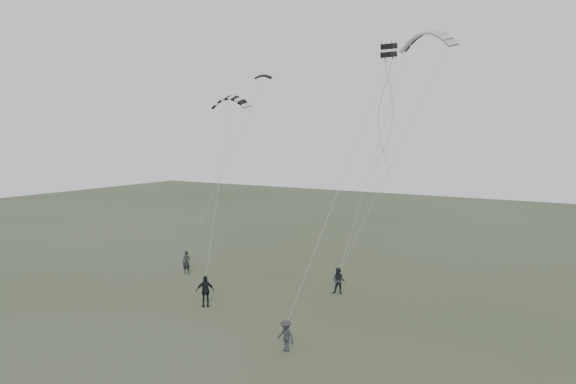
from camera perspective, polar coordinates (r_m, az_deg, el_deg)
The scene contains 9 objects.
ground at distance 35.57m, azimuth -5.80°, elevation -11.93°, with size 140.00×140.00×0.00m, color #36412A.
flyer_left at distance 44.73m, azimuth -10.27°, elevation -7.05°, with size 0.66×0.43×1.81m, color black.
flyer_right at distance 38.84m, azimuth 5.17°, elevation -8.98°, with size 0.88×0.69×1.81m, color #222227.
flyer_center at distance 36.43m, azimuth -8.42°, elevation -9.92°, with size 1.15×0.48×1.96m, color black.
flyer_far at distance 29.09m, azimuth -0.24°, elevation -14.38°, with size 1.04×0.60×1.61m, color #2C2C32.
kite_dark_small at distance 44.91m, azimuth -2.54°, elevation 11.73°, with size 1.35×0.40×0.47m, color black, non-canonical shape.
kite_pale_large at distance 43.38m, azimuth 13.97°, elevation 15.46°, with size 4.51×1.01×1.81m, color #A7AAAC, non-canonical shape.
kite_striped at distance 38.36m, azimuth -5.91°, elevation 9.51°, with size 2.72×0.68×1.10m, color black, non-canonical shape.
kite_box at distance 32.35m, azimuth 10.21°, elevation 13.97°, with size 0.68×0.68×0.73m, color black, non-canonical shape.
Camera 1 is at (20.46, -26.97, 10.93)m, focal length 35.00 mm.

